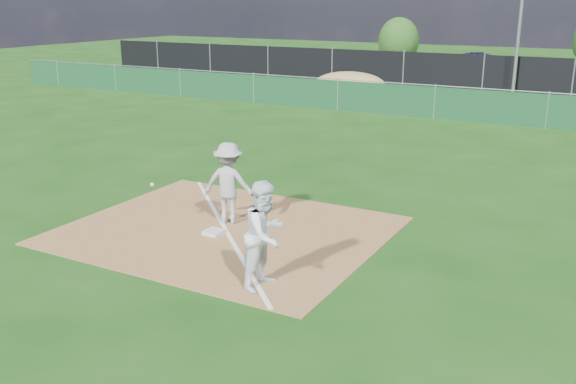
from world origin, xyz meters
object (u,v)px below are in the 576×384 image
at_px(play_at_first, 229,183).
at_px(runner, 265,235).
at_px(light_pole, 521,7).
at_px(first_base, 214,232).
at_px(car_left, 430,64).
at_px(car_mid, 485,67).
at_px(tree_left, 399,41).

bearing_deg(play_at_first, runner, -45.60).
relative_size(light_pole, runner, 4.62).
relative_size(first_base, car_left, 0.08).
bearing_deg(play_at_first, car_mid, 91.67).
bearing_deg(light_pole, runner, -88.84).
xyz_separation_m(runner, car_left, (-6.06, 28.72, -0.13)).
distance_m(car_left, car_mid, 3.13).
bearing_deg(car_mid, light_pole, -175.94).
height_order(first_base, tree_left, tree_left).
distance_m(car_mid, tree_left, 8.74).
relative_size(first_base, car_mid, 0.08).
relative_size(light_pole, tree_left, 2.50).
height_order(play_at_first, runner, runner).
xyz_separation_m(car_mid, tree_left, (-6.92, 5.27, 0.90)).
relative_size(play_at_first, runner, 1.41).
relative_size(play_at_first, car_left, 0.57).
distance_m(light_pole, car_left, 8.33).
bearing_deg(car_left, play_at_first, 179.98).
bearing_deg(runner, play_at_first, 48.37).
relative_size(first_base, runner, 0.20).
height_order(first_base, car_mid, car_mid).
xyz_separation_m(first_base, car_mid, (-0.88, 27.16, 0.70)).
height_order(light_pole, car_mid, light_pole).
relative_size(runner, car_mid, 0.38).
bearing_deg(light_pole, car_mid, 115.39).
distance_m(light_pole, play_at_first, 21.57).
distance_m(car_left, tree_left, 6.49).
relative_size(play_at_first, car_mid, 0.54).
bearing_deg(play_at_first, car_left, 98.37).
bearing_deg(car_left, car_mid, -99.80).
height_order(runner, car_left, runner).
relative_size(light_pole, play_at_first, 3.27).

